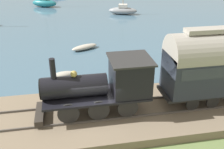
{
  "coord_description": "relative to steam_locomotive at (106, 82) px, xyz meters",
  "views": [
    {
      "loc": [
        -12.4,
        1.32,
        9.0
      ],
      "look_at": [
        2.28,
        -1.39,
        1.76
      ],
      "focal_mm": 42.0,
      "sensor_mm": 36.0,
      "label": 1
    }
  ],
  "objects": [
    {
      "name": "rail_embankment",
      "position": [
        -0.0,
        0.66,
        -2.13
      ],
      "size": [
        5.69,
        56.0,
        0.6
      ],
      "color": "#756651",
      "rests_on": "ground"
    },
    {
      "name": "steam_locomotive",
      "position": [
        0.0,
        0.0,
        0.0
      ],
      "size": [
        2.34,
        6.39,
        3.38
      ],
      "color": "black",
      "rests_on": "rail_embankment"
    },
    {
      "name": "sailboat_teal",
      "position": [
        33.64,
        5.06,
        -1.67
      ],
      "size": [
        3.43,
        4.65,
        7.25
      ],
      "rotation": [
        0.0,
        0.0,
        -0.46
      ],
      "color": "#1E707A",
      "rests_on": "harbor_water"
    },
    {
      "name": "rowboat_mid_harbor",
      "position": [
        5.93,
        2.38,
        -2.15
      ],
      "size": [
        1.15,
        1.93,
        0.44
      ],
      "rotation": [
        0.0,
        0.0,
        0.21
      ],
      "color": "#B7B2A3",
      "rests_on": "harbor_water"
    },
    {
      "name": "rowboat_near_shore",
      "position": [
        11.79,
        0.23,
        -2.13
      ],
      "size": [
        1.95,
        2.84,
        0.46
      ],
      "rotation": [
        0.0,
        0.0,
        0.44
      ],
      "color": "#B7B2A3",
      "rests_on": "harbor_water"
    },
    {
      "name": "sailboat_gray",
      "position": [
        25.87,
        -6.74,
        -1.78
      ],
      "size": [
        2.78,
        4.49,
        5.13
      ],
      "rotation": [
        0.0,
        0.0,
        -0.32
      ],
      "color": "gray",
      "rests_on": "harbor_water"
    },
    {
      "name": "ground_plane",
      "position": [
        -0.12,
        0.66,
        -2.37
      ],
      "size": [
        200.0,
        200.0,
        0.0
      ],
      "primitive_type": "plane",
      "color": "#607542"
    },
    {
      "name": "rowboat_off_pier",
      "position": [
        7.71,
        -8.06,
        -2.14
      ],
      "size": [
        1.56,
        2.18,
        0.45
      ],
      "rotation": [
        0.0,
        0.0,
        -0.28
      ],
      "color": "beige",
      "rests_on": "harbor_water"
    }
  ]
}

